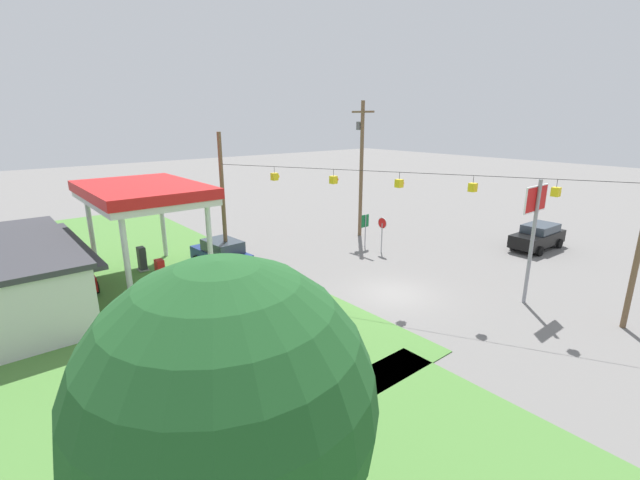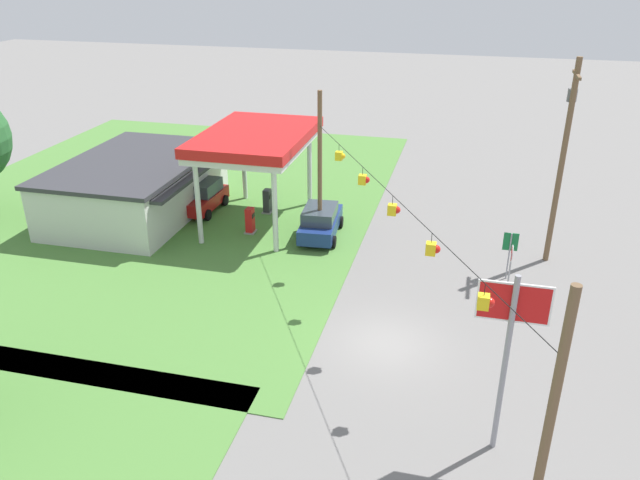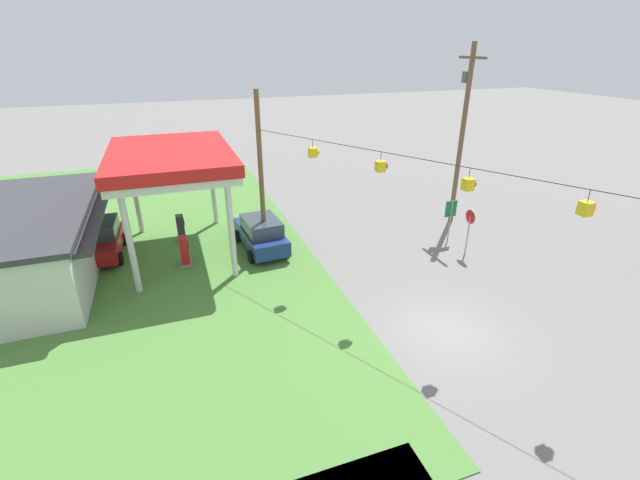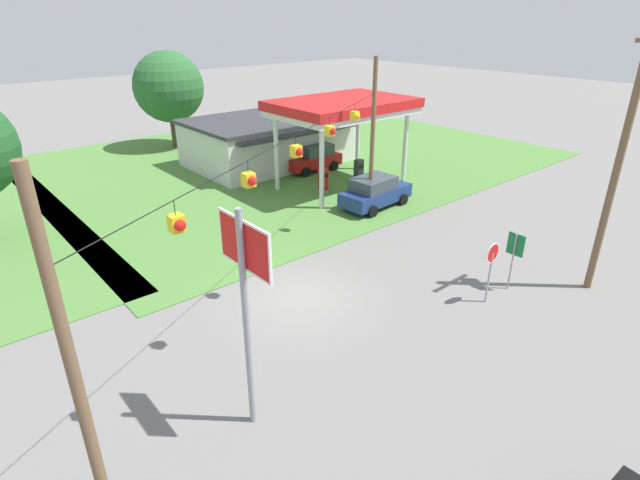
{
  "view_description": "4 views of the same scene",
  "coord_description": "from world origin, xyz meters",
  "views": [
    {
      "loc": [
        -13.69,
        16.45,
        9.01
      ],
      "look_at": [
        2.95,
        2.63,
        2.81
      ],
      "focal_mm": 24.0,
      "sensor_mm": 36.0,
      "label": 1
    },
    {
      "loc": [
        -21.33,
        -2.55,
        14.54
      ],
      "look_at": [
        2.85,
        3.45,
        2.98
      ],
      "focal_mm": 35.0,
      "sensor_mm": 36.0,
      "label": 2
    },
    {
      "loc": [
        -11.09,
        9.15,
        10.08
      ],
      "look_at": [
        4.65,
        3.5,
        2.4
      ],
      "focal_mm": 24.0,
      "sensor_mm": 36.0,
      "label": 3
    },
    {
      "loc": [
        -10.31,
        -13.38,
        10.24
      ],
      "look_at": [
        2.24,
        1.35,
        1.38
      ],
      "focal_mm": 28.0,
      "sensor_mm": 36.0,
      "label": 4
    }
  ],
  "objects": [
    {
      "name": "car_at_pumps_rear",
      "position": [
        11.52,
        13.03,
        0.95
      ],
      "size": [
        4.1,
        2.22,
        1.87
      ],
      "rotation": [
        0.0,
        0.0,
        3.11
      ],
      "color": "#AD1414",
      "rests_on": "ground"
    },
    {
      "name": "stop_sign_overhead",
      "position": [
        -4.88,
        -4.25,
        4.47
      ],
      "size": [
        0.22,
        2.13,
        6.24
      ],
      "color": "gray",
      "rests_on": "ground"
    },
    {
      "name": "fuel_pump_near",
      "position": [
        9.06,
        9.06,
        0.71
      ],
      "size": [
        0.71,
        0.56,
        1.5
      ],
      "color": "gray",
      "rests_on": "ground"
    },
    {
      "name": "gas_station_store",
      "position": [
        10.35,
        16.67,
        1.68
      ],
      "size": [
        11.31,
        8.05,
        3.34
      ],
      "color": "silver",
      "rests_on": "ground"
    },
    {
      "name": "stop_sign_roadside",
      "position": [
        5.36,
        -4.9,
        1.81
      ],
      "size": [
        0.8,
        0.08,
        2.5
      ],
      "rotation": [
        0.0,
        0.0,
        3.14
      ],
      "color": "#99999E",
      "rests_on": "ground"
    },
    {
      "name": "gas_station_canopy",
      "position": [
        10.6,
        9.06,
        4.95
      ],
      "size": [
        8.39,
        5.69,
        5.49
      ],
      "color": "silver",
      "rests_on": "ground"
    },
    {
      "name": "signal_span_gantry",
      "position": [
        -0.0,
        -0.01,
        4.58
      ],
      "size": [
        18.33,
        10.24,
        8.25
      ],
      "color": "brown",
      "rests_on": "ground"
    },
    {
      "name": "car_at_pumps_front",
      "position": [
        9.52,
        5.09,
        0.93
      ],
      "size": [
        4.55,
        2.35,
        1.82
      ],
      "rotation": [
        0.0,
        0.0,
        0.07
      ],
      "color": "navy",
      "rests_on": "ground"
    },
    {
      "name": "tree_behind_station",
      "position": [
        7.08,
        25.57,
        4.84
      ],
      "size": [
        5.51,
        5.51,
        7.61
      ],
      "color": "#4C3828",
      "rests_on": "ground"
    },
    {
      "name": "grass_verge_station_corner",
      "position": [
        12.6,
        16.69,
        0.02
      ],
      "size": [
        36.0,
        28.0,
        0.04
      ],
      "primitive_type": "cube",
      "color": "#4C7F38",
      "rests_on": "ground"
    },
    {
      "name": "route_sign",
      "position": [
        6.98,
        -4.9,
        1.71
      ],
      "size": [
        0.1,
        0.7,
        2.4
      ],
      "color": "gray",
      "rests_on": "ground"
    },
    {
      "name": "ground_plane",
      "position": [
        0.0,
        0.0,
        0.0
      ],
      "size": [
        160.0,
        160.0,
        0.0
      ],
      "primitive_type": "plane",
      "color": "slate"
    },
    {
      "name": "fuel_pump_far",
      "position": [
        12.14,
        9.06,
        0.71
      ],
      "size": [
        0.71,
        0.56,
        1.5
      ],
      "color": "gray",
      "rests_on": "ground"
    },
    {
      "name": "utility_pole_main",
      "position": [
        9.59,
        -6.95,
        5.71
      ],
      "size": [
        2.2,
        0.44,
        10.23
      ],
      "color": "brown",
      "rests_on": "ground"
    }
  ]
}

